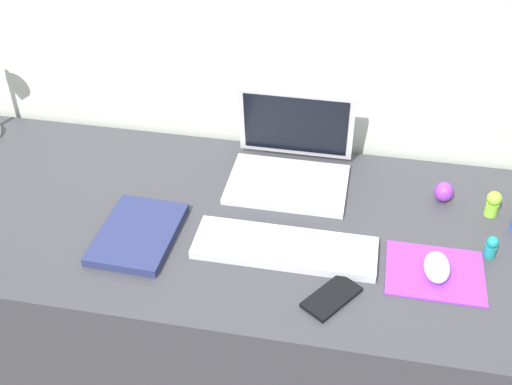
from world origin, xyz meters
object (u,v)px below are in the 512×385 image
Objects in this scene: mouse at (437,267)px; notebook_pad at (138,234)px; keyboard at (285,248)px; cell_phone at (332,297)px; toy_figurine_lime at (493,203)px; toy_figurine_teal at (491,247)px; laptop at (291,157)px; toy_figurine_purple at (444,192)px.

notebook_pad is at bearing -179.47° from mouse.
keyboard reaches higher than cell_phone.
toy_figurine_lime is 1.25× the size of toy_figurine_teal.
mouse is at bearing 2.24° from notebook_pad.
keyboard is 0.33m from mouse.
notebook_pad is (-0.46, 0.11, 0.01)m from cell_phone.
laptop reaches higher than keyboard.
cell_phone is at bearing -134.90° from toy_figurine_lime.
toy_figurine_purple is (0.69, 0.28, 0.02)m from notebook_pad.
notebook_pad is at bearing -163.41° from toy_figurine_lime.
keyboard is 1.71× the size of notebook_pad.
laptop is 3.12× the size of mouse.
toy_figurine_lime is at bearing 18.30° from notebook_pad.
keyboard is 4.27× the size of mouse.
toy_figurine_teal is at bearing 35.00° from mouse.
laptop is 0.53m from toy_figurine_teal.
mouse is 0.27m from toy_figurine_lime.
toy_figurine_lime reaches higher than keyboard.
mouse is 1.88× the size of toy_figurine_purple.
cell_phone is at bearing -11.73° from notebook_pad.
toy_figurine_lime is at bearing 60.07° from mouse.
keyboard is 3.20× the size of cell_phone.
laptop is 0.44m from notebook_pad.
cell_phone is 2.41× the size of toy_figurine_teal.
laptop is 0.45m from cell_phone.
laptop reaches higher than cell_phone.
cell_phone is 0.45m from toy_figurine_purple.
laptop is 4.51× the size of toy_figurine_lime.
keyboard is 7.72× the size of toy_figurine_teal.
laptop is at bearing 139.87° from mouse.
toy_figurine_purple is (0.02, 0.27, 0.00)m from mouse.
cell_phone is (0.12, -0.13, -0.01)m from keyboard.
toy_figurine_lime is (0.13, 0.23, 0.01)m from mouse.
mouse reaches higher than notebook_pad.
laptop reaches higher than toy_figurine_purple.
mouse is 0.40× the size of notebook_pad.
notebook_pad is 3.61× the size of toy_figurine_lime.
keyboard is at bearing 167.70° from cell_phone.
toy_figurine_purple is at bearing 23.40° from notebook_pad.
mouse is 1.81× the size of toy_figurine_teal.
toy_figurine_teal is (0.12, 0.08, 0.01)m from mouse.
cell_phone is 0.53× the size of notebook_pad.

